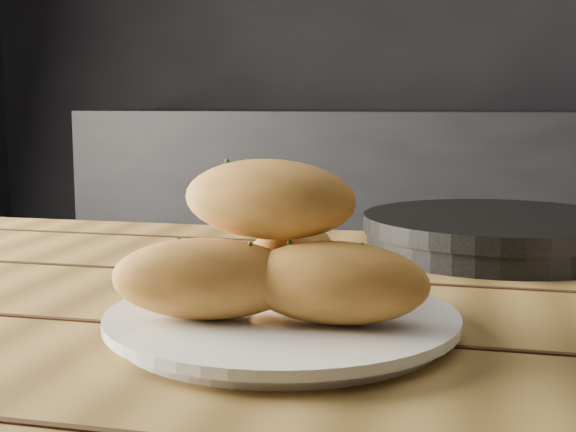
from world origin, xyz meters
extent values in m
cube|color=black|center=(0.00, 1.70, 0.45)|extent=(2.80, 0.60, 0.90)
cube|color=olive|center=(-0.37, 0.00, 0.73)|extent=(1.41, 0.82, 0.04)
cylinder|color=white|center=(-0.41, -0.09, 0.76)|extent=(0.25, 0.25, 0.01)
cylinder|color=white|center=(-0.41, -0.09, 0.76)|extent=(0.27, 0.27, 0.01)
ellipsoid|color=#CC8638|center=(-0.46, -0.12, 0.80)|extent=(0.15, 0.09, 0.06)
ellipsoid|color=#CC8638|center=(-0.37, -0.12, 0.80)|extent=(0.14, 0.07, 0.06)
ellipsoid|color=#CC8638|center=(-0.42, -0.04, 0.80)|extent=(0.08, 0.14, 0.06)
ellipsoid|color=#CC8638|center=(-0.42, -0.10, 0.86)|extent=(0.14, 0.08, 0.06)
cylinder|color=black|center=(-0.24, 0.29, 0.77)|extent=(0.31, 0.31, 0.03)
cylinder|color=black|center=(-0.24, 0.29, 0.79)|extent=(0.32, 0.32, 0.02)
camera|label=1|loc=(-0.27, -0.68, 0.93)|focal=50.00mm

